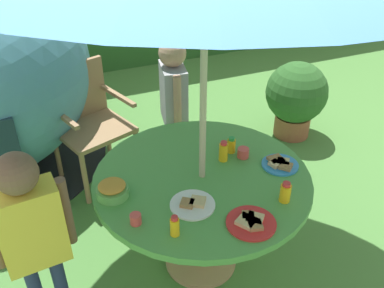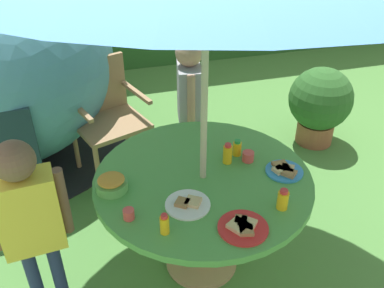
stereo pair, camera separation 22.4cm
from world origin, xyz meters
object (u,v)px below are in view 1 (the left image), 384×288
at_px(juice_bottle_far_left, 285,192).
at_px(child_in_grey_shirt, 173,94).
at_px(potted_plant, 296,96).
at_px(cup_far, 243,153).
at_px(snack_bowl, 112,190).
at_px(plate_center_back, 251,222).
at_px(juice_bottle_near_left, 223,152).
at_px(plate_mid_left, 193,204).
at_px(wooden_chair, 86,117).
at_px(child_in_yellow_shirt, 31,227).
at_px(plate_mid_right, 280,164).
at_px(cup_near, 136,219).
at_px(garden_table, 202,193).
at_px(juice_bottle_near_right, 231,145).
at_px(juice_bottle_far_right, 175,226).

bearing_deg(juice_bottle_far_left, child_in_grey_shirt, 95.84).
xyz_separation_m(potted_plant, cup_far, (-1.14, -1.04, 0.33)).
bearing_deg(snack_bowl, juice_bottle_far_left, -25.09).
bearing_deg(plate_center_back, juice_bottle_near_left, 78.20).
height_order(child_in_grey_shirt, plate_mid_left, child_in_grey_shirt).
xyz_separation_m(wooden_chair, child_in_yellow_shirt, (-0.49, -1.33, 0.20)).
bearing_deg(plate_center_back, plate_mid_left, 132.22).
bearing_deg(plate_mid_right, juice_bottle_near_left, 147.59).
relative_size(plate_mid_right, juice_bottle_far_left, 1.83).
xyz_separation_m(plate_center_back, cup_near, (-0.52, 0.22, 0.02)).
bearing_deg(cup_near, wooden_chair, 89.49).
bearing_deg(wooden_chair, garden_table, -90.00).
distance_m(plate_center_back, juice_bottle_near_left, 0.56).
bearing_deg(juice_bottle_near_right, wooden_chair, 122.95).
relative_size(plate_mid_left, juice_bottle_near_right, 2.29).
xyz_separation_m(potted_plant, juice_bottle_far_left, (-1.13, -1.48, 0.35)).
distance_m(child_in_yellow_shirt, plate_center_back, 1.06).
bearing_deg(plate_mid_left, child_in_grey_shirt, 74.21).
distance_m(plate_center_back, juice_bottle_far_left, 0.27).
height_order(juice_bottle_near_left, cup_near, juice_bottle_near_left).
distance_m(wooden_chair, cup_far, 1.40).
bearing_deg(potted_plant, plate_mid_right, -129.13).
bearing_deg(snack_bowl, juice_bottle_far_right, -62.47).
bearing_deg(juice_bottle_near_left, plate_mid_left, -136.68).
height_order(juice_bottle_near_left, juice_bottle_near_right, juice_bottle_near_left).
distance_m(wooden_chair, plate_mid_right, 1.61).
bearing_deg(child_in_grey_shirt, plate_mid_right, 26.15).
bearing_deg(wooden_chair, plate_mid_right, -75.34).
bearing_deg(child_in_grey_shirt, garden_table, 0.00).
relative_size(juice_bottle_near_left, juice_bottle_near_right, 1.25).
distance_m(wooden_chair, plate_mid_left, 1.49).
bearing_deg(child_in_grey_shirt, child_in_yellow_shirt, -36.33).
bearing_deg(cup_far, juice_bottle_near_left, 172.14).
distance_m(potted_plant, juice_bottle_near_left, 1.67).
relative_size(child_in_grey_shirt, snack_bowl, 6.82).
bearing_deg(garden_table, plate_mid_right, -10.54).
distance_m(child_in_yellow_shirt, cup_far, 1.25).
bearing_deg(plate_mid_left, child_in_yellow_shirt, 171.07).
xyz_separation_m(garden_table, juice_bottle_far_left, (0.31, -0.36, 0.18)).
distance_m(garden_table, juice_bottle_near_right, 0.35).
bearing_deg(cup_far, garden_table, -165.88).
bearing_deg(juice_bottle_far_left, juice_bottle_near_right, 95.69).
bearing_deg(child_in_grey_shirt, potted_plant, 108.84).
xyz_separation_m(child_in_grey_shirt, snack_bowl, (-0.69, -0.92, -0.00)).
bearing_deg(garden_table, potted_plant, 37.82).
distance_m(garden_table, snack_bowl, 0.54).
height_order(child_in_yellow_shirt, juice_bottle_far_left, child_in_yellow_shirt).
xyz_separation_m(plate_mid_left, plate_mid_right, (0.61, 0.13, 0.00)).
xyz_separation_m(snack_bowl, plate_center_back, (0.58, -0.47, -0.03)).
distance_m(potted_plant, plate_center_back, 2.11).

